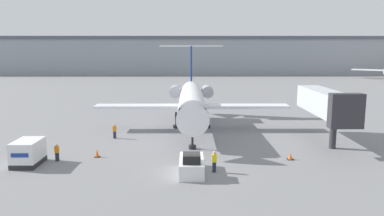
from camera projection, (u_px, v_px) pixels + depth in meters
ground_plane at (193, 173)px, 31.86m from camera, size 600.00×600.00×0.00m
terminal_building at (190, 55)px, 149.11m from camera, size 180.00×16.80×14.80m
airplane_main at (192, 100)px, 48.22m from camera, size 24.97×25.56×10.86m
pushback_tug at (192, 165)px, 31.55m from camera, size 2.04×4.45×1.98m
luggage_cart at (28, 153)px, 33.85m from camera, size 2.16×3.34×2.28m
worker_near_tug at (214, 161)px, 31.85m from camera, size 0.40×0.26×1.84m
worker_by_wing at (115, 131)px, 43.77m from camera, size 0.40×0.24×1.73m
worker_on_apron at (57, 152)px, 35.04m from camera, size 0.40×0.24×1.65m
traffic_cone_left at (97, 153)px, 36.35m from camera, size 0.52×0.52×0.80m
traffic_cone_right at (290, 156)px, 35.56m from camera, size 0.59×0.59×0.66m
jet_bridge at (326, 103)px, 41.27m from camera, size 3.20×12.47×6.19m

